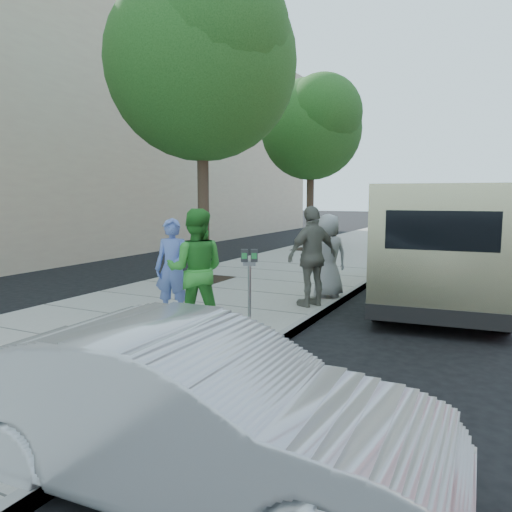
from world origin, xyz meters
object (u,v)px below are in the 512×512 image
Objects in this scene: tree_near at (203,57)px; person_gray_shirt at (328,256)px; person_green_shirt at (196,270)px; sedan at (191,411)px; tree_far at (312,125)px; person_striped_polo at (312,256)px; person_officer at (173,269)px; parking_meter at (249,271)px; van at (443,241)px.

tree_near is 4.36× the size of person_gray_shirt.
tree_near is 3.96× the size of person_green_shirt.
person_gray_shirt is at bearing -12.69° from tree_near.
person_green_shirt reaches higher than sedan.
tree_near is at bearing -90.00° from tree_far.
person_officer is at bearing -12.35° from person_striped_polo.
sedan is 4.96m from person_officer.
sedan is at bearing -72.99° from tree_far.
person_striped_polo reaches higher than person_green_shirt.
person_green_shirt is (2.42, -4.12, -4.45)m from tree_near.
sedan is 2.28× the size of person_gray_shirt.
van is at bearing 35.82° from parking_meter.
van is (2.40, 4.29, 0.22)m from parking_meter.
parking_meter is at bearing -18.24° from person_officer.
sedan is at bearing -58.51° from tree_near.
tree_near is 7.01m from van.
parking_meter is 0.66× the size of person_striped_polo.
sedan is (4.64, -7.58, -4.90)m from tree_near.
person_officer is at bearing -81.69° from tree_far.
parking_meter is at bearing -74.47° from tree_far.
person_striped_polo is (3.45, -1.70, -4.44)m from tree_near.
person_gray_shirt is at bearing -67.60° from tree_far.
tree_near is at bearing -178.94° from van.
parking_meter is 4.92m from van.
tree_far is at bearing -129.15° from person_striped_polo.
person_gray_shirt is at bearing 7.53° from sedan.
van is 8.25m from sedan.
person_gray_shirt is at bearing -132.61° from person_green_shirt.
tree_near is 5.88m from person_striped_polo.
person_striped_polo reaches higher than parking_meter.
parking_meter is 2.02m from person_striped_polo.
person_gray_shirt is at bearing 58.92° from parking_meter.
person_officer is 0.91m from person_green_shirt.
tree_near is at bearing 29.10° from sedan.
van reaches higher than person_gray_shirt.
van is at bearing 169.56° from person_gray_shirt.
person_officer is (-1.49, 0.04, -0.06)m from parking_meter.
parking_meter is 0.83m from person_green_shirt.
person_officer is 0.90× the size of person_green_shirt.
tree_near reaches higher than person_gray_shirt.
person_officer is (1.64, -11.25, -3.88)m from tree_far.
person_green_shirt is 1.10× the size of person_gray_shirt.
van is 1.71× the size of sedan.
person_green_shirt is (2.42, -11.72, -3.78)m from tree_far.
person_green_shirt is at bearing 29.05° from person_gray_shirt.
tree_far is (-0.00, 7.60, -0.66)m from tree_near.
sedan is at bearing -101.36° from van.
person_gray_shirt is at bearing -151.77° from van.
person_officer is at bearing -137.63° from van.
tree_near is 7.63m from tree_far.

